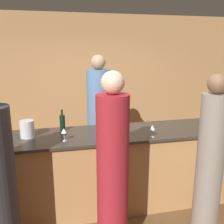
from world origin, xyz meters
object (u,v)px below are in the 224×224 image
object	(u,v)px
guest_1	(210,164)
ice_bucket	(27,129)
guest_2	(113,175)
bartender	(99,123)
wine_bottle_0	(62,123)

from	to	relation	value
guest_1	ice_bucket	distance (m)	2.16
ice_bucket	guest_2	bearing A→B (deg)	-46.73
guest_2	bartender	bearing A→B (deg)	84.77
bartender	ice_bucket	xyz separation A→B (m)	(-1.02, -0.75, 0.20)
guest_1	wine_bottle_0	xyz separation A→B (m)	(-1.52, 1.03, 0.27)
wine_bottle_0	ice_bucket	bearing A→B (deg)	-160.40
bartender	guest_1	size ratio (longest dim) A/B	1.08
bartender	wine_bottle_0	world-z (taller)	bartender
guest_1	wine_bottle_0	world-z (taller)	guest_1
bartender	guest_1	xyz separation A→B (m)	(0.93, -1.63, -0.06)
guest_1	wine_bottle_0	bearing A→B (deg)	145.76
guest_2	wine_bottle_0	bearing A→B (deg)	112.14
guest_1	ice_bucket	bearing A→B (deg)	155.65
guest_1	wine_bottle_0	distance (m)	1.86
guest_1	ice_bucket	xyz separation A→B (m)	(-1.95, 0.88, 0.26)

